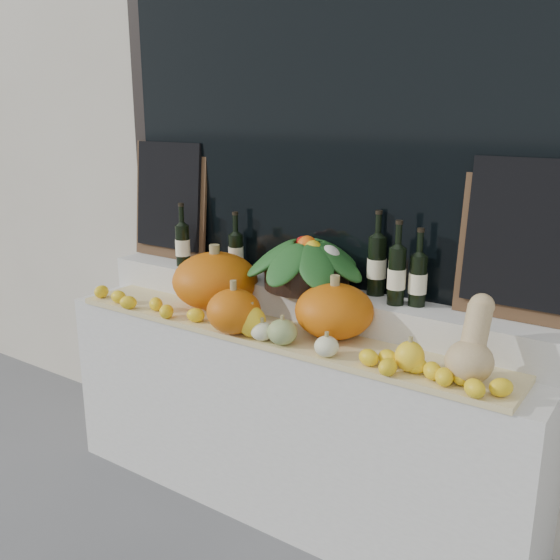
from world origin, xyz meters
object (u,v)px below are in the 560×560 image
at_px(pumpkin_right, 334,311).
at_px(wine_bottle_tall, 377,265).
at_px(produce_bowl, 307,261).
at_px(pumpkin_left, 215,281).
at_px(butternut_squash, 472,348).

bearing_deg(pumpkin_right, wine_bottle_tall, 75.45).
height_order(pumpkin_right, produce_bowl, produce_bowl).
relative_size(pumpkin_left, butternut_squash, 1.35).
xyz_separation_m(pumpkin_left, produce_bowl, (0.41, 0.16, 0.12)).
bearing_deg(produce_bowl, wine_bottle_tall, 13.19).
distance_m(produce_bowl, wine_bottle_tall, 0.32).
bearing_deg(pumpkin_left, produce_bowl, 21.03).
relative_size(pumpkin_right, produce_bowl, 0.56).
bearing_deg(pumpkin_left, pumpkin_right, -1.57).
height_order(pumpkin_right, butternut_squash, butternut_squash).
relative_size(butternut_squash, wine_bottle_tall, 0.81).
xyz_separation_m(butternut_squash, produce_bowl, (-0.86, 0.28, 0.14)).
bearing_deg(wine_bottle_tall, butternut_squash, -32.72).
relative_size(pumpkin_right, wine_bottle_tall, 0.89).
bearing_deg(butternut_squash, pumpkin_right, 170.66).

